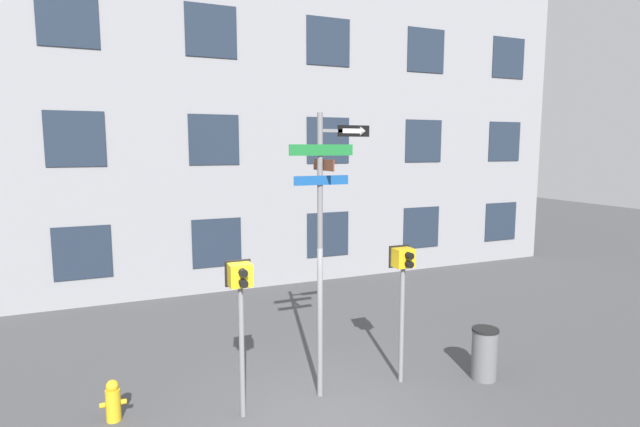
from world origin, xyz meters
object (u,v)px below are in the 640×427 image
pedestrian_signal_left (241,296)px  pedestrian_signal_right (403,277)px  street_sign_pole (324,229)px  trash_bin (484,354)px  fire_hydrant (113,401)px

pedestrian_signal_left → pedestrian_signal_right: size_ratio=1.00×
street_sign_pole → pedestrian_signal_left: bearing=-175.1°
pedestrian_signal_right → street_sign_pole: bearing=176.4°
pedestrian_signal_right → trash_bin: pedestrian_signal_right is taller
fire_hydrant → pedestrian_signal_right: bearing=-7.6°
street_sign_pole → fire_hydrant: street_sign_pole is taller
trash_bin → fire_hydrant: bearing=169.6°
street_sign_pole → pedestrian_signal_left: 1.67m
pedestrian_signal_left → trash_bin: bearing=-6.2°
pedestrian_signal_right → fire_hydrant: pedestrian_signal_right is taller
street_sign_pole → pedestrian_signal_left: size_ratio=1.91×
fire_hydrant → pedestrian_signal_left: bearing=-19.6°
street_sign_pole → fire_hydrant: size_ratio=7.24×
street_sign_pole → trash_bin: (2.86, -0.58, -2.34)m
pedestrian_signal_right → fire_hydrant: (-4.68, 0.62, -1.59)m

